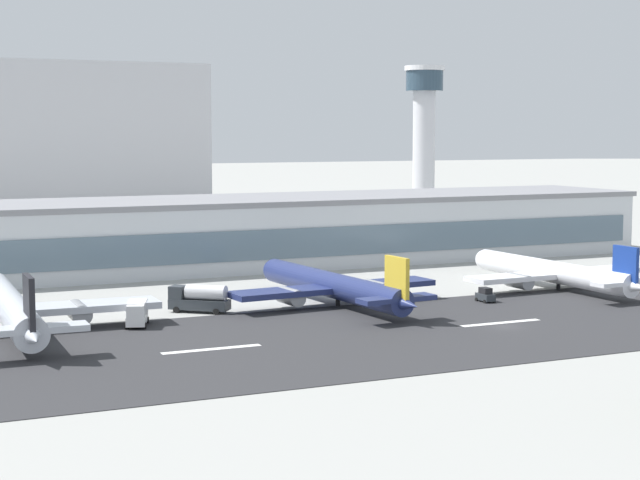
{
  "coord_description": "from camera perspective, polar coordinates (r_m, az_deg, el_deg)",
  "views": [
    {
      "loc": [
        -76.23,
        -109.49,
        25.08
      ],
      "look_at": [
        -10.43,
        35.07,
        8.48
      ],
      "focal_mm": 57.74,
      "sensor_mm": 36.0,
      "label": 1
    }
  ],
  "objects": [
    {
      "name": "ground_plane",
      "position": [
        135.75,
        10.23,
        -4.78
      ],
      "size": [
        1400.0,
        1400.0,
        0.0
      ],
      "primitive_type": "plane",
      "color": "#9E9E99"
    },
    {
      "name": "runway_strip",
      "position": [
        137.71,
        9.65,
        -4.6
      ],
      "size": [
        800.0,
        42.3,
        0.08
      ],
      "primitive_type": "cube",
      "color": "#2D2D30",
      "rests_on": "ground_plane"
    },
    {
      "name": "runway_centreline_dash_3",
      "position": [
        120.54,
        -6.02,
        -6.04
      ],
      "size": [
        12.0,
        1.2,
        0.01
      ],
      "primitive_type": "cube",
      "color": "white",
      "rests_on": "runway_strip"
    },
    {
      "name": "runway_centreline_dash_4",
      "position": [
        138.24,
        9.99,
        -4.54
      ],
      "size": [
        12.0,
        1.2,
        0.01
      ],
      "primitive_type": "cube",
      "color": "white",
      "rests_on": "runway_strip"
    },
    {
      "name": "terminal_building",
      "position": [
        193.6,
        -5.87,
        0.41
      ],
      "size": [
        176.87,
        28.5,
        12.85
      ],
      "color": "silver",
      "rests_on": "ground_plane"
    },
    {
      "name": "control_tower",
      "position": [
        262.62,
        5.78,
        5.87
      ],
      "size": [
        10.12,
        10.12,
        41.8
      ],
      "color": "silver",
      "rests_on": "ground_plane"
    },
    {
      "name": "airliner_black_tail_gate_0",
      "position": [
        134.36,
        -16.7,
        -3.73
      ],
      "size": [
        37.42,
        45.63,
        9.52
      ],
      "rotation": [
        0.0,
        0.0,
        1.55
      ],
      "color": "silver",
      "rests_on": "ground_plane"
    },
    {
      "name": "airliner_gold_tail_gate_1",
      "position": [
        149.19,
        0.95,
        -2.61
      ],
      "size": [
        32.63,
        42.5,
        8.87
      ],
      "rotation": [
        0.0,
        0.0,
        1.66
      ],
      "color": "navy",
      "rests_on": "ground_plane"
    },
    {
      "name": "airliner_navy_tail_gate_2",
      "position": [
        168.84,
        13.04,
        -1.8
      ],
      "size": [
        31.89,
        40.91,
        8.53
      ],
      "rotation": [
        0.0,
        0.0,
        1.62
      ],
      "color": "white",
      "rests_on": "ground_plane"
    },
    {
      "name": "service_box_truck_0",
      "position": [
        135.77,
        -10.11,
        -4.01
      ],
      "size": [
        4.26,
        6.46,
        3.25
      ],
      "rotation": [
        0.0,
        0.0,
        4.37
      ],
      "color": "white",
      "rests_on": "ground_plane"
    },
    {
      "name": "service_baggage_tug_1",
      "position": [
        154.76,
        9.15,
        -3.05
      ],
      "size": [
        1.93,
        3.23,
        2.2
      ],
      "rotation": [
        0.0,
        0.0,
        1.55
      ],
      "color": "#2D3338",
      "rests_on": "ground_plane"
    },
    {
      "name": "service_fuel_truck_2",
      "position": [
        145.07,
        -6.71,
        -3.22
      ],
      "size": [
        8.19,
        7.44,
        3.95
      ],
      "rotation": [
        0.0,
        0.0,
        2.45
      ],
      "color": "#2D3338",
      "rests_on": "ground_plane"
    }
  ]
}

